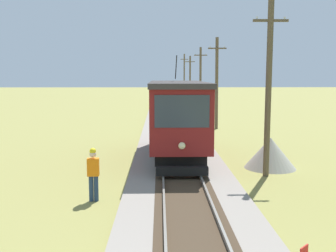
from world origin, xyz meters
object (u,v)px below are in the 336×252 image
object	(u,v)px
track_worker	(93,172)
utility_pole_far	(200,80)
red_tram	(177,116)
utility_pole_distant	(190,79)
gravel_pile	(270,153)
utility_pole_mid	(217,82)
utility_pole_horizon	(184,76)
utility_pole_near_tram	(269,87)

from	to	relation	value
track_worker	utility_pole_far	bearing A→B (deg)	-15.35
red_tram	utility_pole_distant	size ratio (longest dim) A/B	1.25
utility_pole_distant	gravel_pile	size ratio (longest dim) A/B	3.00
red_tram	utility_pole_mid	xyz separation A→B (m)	(3.53, 11.47, 1.40)
utility_pole_distant	utility_pole_horizon	size ratio (longest dim) A/B	0.87
red_tram	utility_pole_far	size ratio (longest dim) A/B	1.21
utility_pole_horizon	utility_pole_near_tram	bearing A→B (deg)	-90.00
gravel_pile	utility_pole_near_tram	bearing A→B (deg)	-111.98
utility_pole_near_tram	utility_pole_mid	distance (m)	14.55
utility_pole_distant	utility_pole_horizon	bearing A→B (deg)	90.00
utility_pole_mid	utility_pole_distant	distance (m)	26.87
utility_pole_far	gravel_pile	bearing A→B (deg)	-88.75
red_tram	utility_pole_near_tram	distance (m)	4.91
red_tram	utility_pole_distant	world-z (taller)	utility_pole_distant
utility_pole_near_tram	utility_pole_distant	size ratio (longest dim) A/B	1.04
utility_pole_far	utility_pole_horizon	xyz separation A→B (m)	(-0.00, 28.33, 0.38)
utility_pole_mid	utility_pole_distant	world-z (taller)	utility_pole_mid
utility_pole_distant	utility_pole_near_tram	bearing A→B (deg)	-90.00
utility_pole_mid	utility_pole_near_tram	bearing A→B (deg)	-90.00
red_tram	gravel_pile	xyz separation A→B (m)	(4.08, -1.71, -1.50)
red_tram	track_worker	world-z (taller)	red_tram
utility_pole_far	track_worker	xyz separation A→B (m)	(-6.57, -29.92, -2.65)
utility_pole_near_tram	utility_pole_far	world-z (taller)	utility_pole_near_tram
red_tram	utility_pole_distant	bearing A→B (deg)	84.74
red_tram	utility_pole_near_tram	xyz separation A→B (m)	(3.53, -3.08, 1.47)
utility_pole_mid	red_tram	bearing A→B (deg)	-107.11
utility_pole_near_tram	utility_pole_distant	world-z (taller)	utility_pole_near_tram
utility_pole_distant	gravel_pile	distance (m)	40.15
gravel_pile	utility_pole_horizon	bearing A→B (deg)	90.59
utility_pole_mid	utility_pole_horizon	xyz separation A→B (m)	(-0.00, 40.54, 0.43)
red_tram	utility_pole_far	distance (m)	23.99
utility_pole_mid	track_worker	world-z (taller)	utility_pole_mid
red_tram	utility_pole_mid	bearing A→B (deg)	72.89
red_tram	gravel_pile	distance (m)	4.67
utility_pole_far	track_worker	world-z (taller)	utility_pole_far
utility_pole_mid	utility_pole_far	xyz separation A→B (m)	(0.00, 12.21, 0.05)
utility_pole_mid	gravel_pile	distance (m)	13.51
utility_pole_far	track_worker	distance (m)	30.75
utility_pole_distant	track_worker	bearing A→B (deg)	-98.38
utility_pole_distant	track_worker	distance (m)	45.14
utility_pole_distant	track_worker	xyz separation A→B (m)	(-6.57, -44.58, -2.54)
utility_pole_near_tram	utility_pole_horizon	bearing A→B (deg)	90.00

